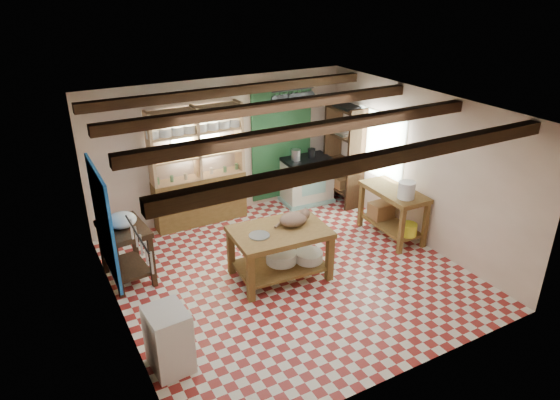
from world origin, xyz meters
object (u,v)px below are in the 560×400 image
right_counter (392,213)px  white_cabinet (169,339)px  stove (306,180)px  prep_table (127,253)px  work_table (280,253)px  cat (293,219)px

right_counter → white_cabinet: bearing=-161.9°
stove → prep_table: stove is taller
prep_table → right_counter: size_ratio=0.72×
stove → prep_table: size_ratio=1.06×
work_table → cat: 0.56m
cat → stove: bearing=47.7°
prep_table → right_counter: bearing=-16.0°
stove → prep_table: bearing=-159.9°
right_counter → cat: (-2.08, -0.15, 0.46)m
stove → white_cabinet: size_ratio=1.20×
work_table → white_cabinet: work_table is taller
work_table → stove: bearing=53.9°
cat → white_cabinet: bearing=-160.6°
stove → white_cabinet: 5.04m
work_table → prep_table: size_ratio=1.58×
white_cabinet → right_counter: (4.40, 1.26, 0.05)m
stove → white_cabinet: (-3.87, -3.24, -0.07)m
prep_table → white_cabinet: (-0.02, -2.11, -0.05)m
work_table → stove: (1.80, 2.16, 0.07)m
stove → right_counter: (0.53, -1.98, -0.02)m
prep_table → work_table: bearing=-31.8°
work_table → prep_table: bearing=156.9°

